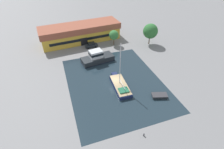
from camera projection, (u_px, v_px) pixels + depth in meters
ground_plane at (115, 83)px, 44.61m from camera, size 440.00×440.00×0.00m
water_canal at (115, 83)px, 44.61m from camera, size 23.09×29.53×0.01m
warehouse_building at (81, 33)px, 62.43m from camera, size 28.65×10.55×5.95m
quay_tree_near_building at (114, 35)px, 59.26m from camera, size 3.23×3.23×5.27m
quay_tree_by_water at (150, 31)px, 59.16m from camera, size 5.02×5.02×7.27m
parked_car at (91, 45)px, 59.44m from camera, size 4.27×1.84×1.71m
sailboat_moored at (120, 85)px, 42.80m from camera, size 3.60×9.86×11.77m
motor_cruiser at (97, 58)px, 51.85m from camera, size 10.07×5.25×3.74m
small_dinghy at (159, 96)px, 40.23m from camera, size 3.88×2.73×0.68m
mooring_bollard at (144, 135)px, 31.98m from camera, size 0.28×0.28×0.66m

